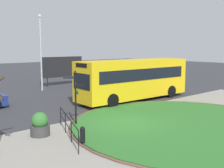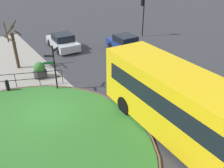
# 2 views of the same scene
# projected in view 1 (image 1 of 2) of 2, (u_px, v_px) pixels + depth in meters

# --- Properties ---
(ground) EXTENTS (120.00, 120.00, 0.00)m
(ground) POSITION_uv_depth(u_px,v_px,m) (123.00, 124.00, 15.41)
(ground) COLOR #333338
(sidewalk_paving) EXTENTS (32.00, 8.53, 0.02)m
(sidewalk_paving) POSITION_uv_depth(u_px,v_px,m) (147.00, 131.00, 14.13)
(sidewalk_paving) COLOR gray
(sidewalk_paving) RESTS_ON ground
(grass_island) EXTENTS (12.33, 12.33, 0.10)m
(grass_island) POSITION_uv_depth(u_px,v_px,m) (185.00, 124.00, 15.29)
(grass_island) COLOR #2D6B28
(grass_island) RESTS_ON ground
(grass_kerb_ring) EXTENTS (12.64, 12.64, 0.11)m
(grass_kerb_ring) POSITION_uv_depth(u_px,v_px,m) (185.00, 124.00, 15.29)
(grass_kerb_ring) COLOR brown
(grass_kerb_ring) RESTS_ON ground
(signpost_directional) EXTENTS (0.96, 1.14, 3.00)m
(signpost_directional) POSITION_uv_depth(u_px,v_px,m) (75.00, 94.00, 14.92)
(signpost_directional) COLOR black
(signpost_directional) RESTS_ON ground
(bollard_foreground) EXTENTS (0.23, 0.23, 0.83)m
(bollard_foreground) POSITION_uv_depth(u_px,v_px,m) (83.00, 135.00, 12.17)
(bollard_foreground) COLOR black
(bollard_foreground) RESTS_ON ground
(railing_grass_edge) EXTENTS (1.74, 4.16, 1.01)m
(railing_grass_edge) POSITION_uv_depth(u_px,v_px,m) (68.00, 124.00, 13.11)
(railing_grass_edge) COLOR black
(railing_grass_edge) RESTS_ON ground
(bus_yellow) EXTENTS (10.05, 2.95, 3.21)m
(bus_yellow) POSITION_uv_depth(u_px,v_px,m) (134.00, 79.00, 22.30)
(bus_yellow) COLOR yellow
(bus_yellow) RESTS_ON ground
(lamppost_tall) EXTENTS (0.32, 0.32, 7.25)m
(lamppost_tall) POSITION_uv_depth(u_px,v_px,m) (41.00, 50.00, 26.83)
(lamppost_tall) COLOR #B7B7BC
(lamppost_tall) RESTS_ON ground
(billboard_left) EXTENTS (5.03, 0.23, 3.15)m
(billboard_left) POSITION_uv_depth(u_px,v_px,m) (62.00, 67.00, 30.68)
(billboard_left) COLOR black
(billboard_left) RESTS_ON ground
(planter_near_signpost) EXTENTS (0.92, 0.92, 1.17)m
(planter_near_signpost) POSITION_uv_depth(u_px,v_px,m) (40.00, 125.00, 13.38)
(planter_near_signpost) COLOR #383838
(planter_near_signpost) RESTS_ON ground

